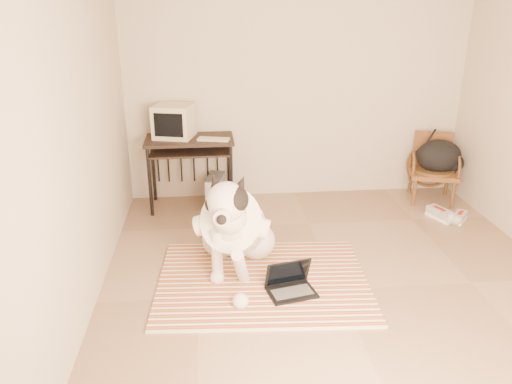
{
  "coord_description": "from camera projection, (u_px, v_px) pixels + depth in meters",
  "views": [
    {
      "loc": [
        -1.04,
        -3.53,
        2.31
      ],
      "look_at": [
        -0.66,
        0.45,
        0.74
      ],
      "focal_mm": 35.0,
      "sensor_mm": 36.0,
      "label": 1
    }
  ],
  "objects": [
    {
      "name": "floor",
      "position": [
        338.0,
        290.0,
        4.21
      ],
      "size": [
        4.5,
        4.5,
        0.0
      ],
      "primitive_type": "plane",
      "color": "#8C6E56",
      "rests_on": "ground"
    },
    {
      "name": "wall_back",
      "position": [
        298.0,
        85.0,
        5.79
      ],
      "size": [
        4.5,
        0.0,
        4.5
      ],
      "primitive_type": "plane",
      "rotation": [
        1.57,
        0.0,
        0.0
      ],
      "color": "#BBAB99",
      "rests_on": "floor"
    },
    {
      "name": "wall_left",
      "position": [
        74.0,
        141.0,
        3.53
      ],
      "size": [
        0.0,
        4.5,
        4.5
      ],
      "primitive_type": "plane",
      "rotation": [
        1.57,
        0.0,
        1.57
      ],
      "color": "#BBAB99",
      "rests_on": "floor"
    },
    {
      "name": "rug",
      "position": [
        263.0,
        281.0,
        4.32
      ],
      "size": [
        1.88,
        1.48,
        0.02
      ],
      "color": "#D04729",
      "rests_on": "floor"
    },
    {
      "name": "dog",
      "position": [
        235.0,
        227.0,
        4.4
      ],
      "size": [
        0.71,
        1.45,
        1.04
      ],
      "color": "silver",
      "rests_on": "rug"
    },
    {
      "name": "laptop",
      "position": [
        290.0,
        284.0,
        4.12
      ],
      "size": [
        0.43,
        0.35,
        0.27
      ],
      "color": "black",
      "rests_on": "rug"
    },
    {
      "name": "computer_desk",
      "position": [
        190.0,
        149.0,
        5.62
      ],
      "size": [
        0.99,
        0.56,
        0.82
      ],
      "color": "black",
      "rests_on": "floor"
    },
    {
      "name": "crt_monitor",
      "position": [
        174.0,
        121.0,
        5.58
      ],
      "size": [
        0.5,
        0.48,
        0.37
      ],
      "color": "beige",
      "rests_on": "computer_desk"
    },
    {
      "name": "desk_keyboard",
      "position": [
        214.0,
        139.0,
        5.51
      ],
      "size": [
        0.37,
        0.21,
        0.02
      ],
      "primitive_type": "cube",
      "rotation": [
        0.0,
        0.0,
        -0.24
      ],
      "color": "beige",
      "rests_on": "computer_desk"
    },
    {
      "name": "pc_tower",
      "position": [
        216.0,
        191.0,
        5.81
      ],
      "size": [
        0.25,
        0.43,
        0.38
      ],
      "color": "#49494B",
      "rests_on": "floor"
    },
    {
      "name": "rattan_chair",
      "position": [
        433.0,
        168.0,
        5.95
      ],
      "size": [
        0.64,
        0.63,
        0.79
      ],
      "color": "brown",
      "rests_on": "floor"
    },
    {
      "name": "backpack",
      "position": [
        441.0,
        157.0,
        5.87
      ],
      "size": [
        0.56,
        0.43,
        0.39
      ],
      "color": "black",
      "rests_on": "rattan_chair"
    },
    {
      "name": "sneaker_left",
      "position": [
        440.0,
        214.0,
        5.53
      ],
      "size": [
        0.24,
        0.35,
        0.11
      ],
      "color": "white",
      "rests_on": "floor"
    },
    {
      "name": "sneaker_right",
      "position": [
        459.0,
        217.0,
        5.48
      ],
      "size": [
        0.26,
        0.27,
        0.09
      ],
      "color": "white",
      "rests_on": "floor"
    }
  ]
}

